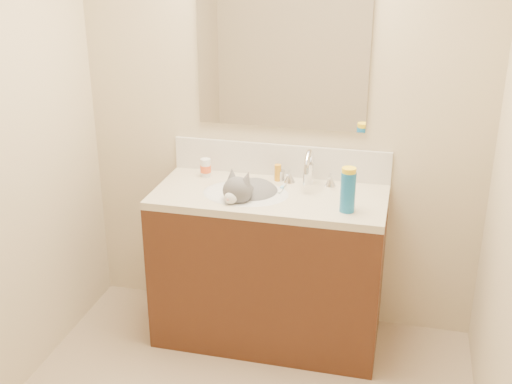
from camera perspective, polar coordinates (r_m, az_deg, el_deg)
The scene contains 16 objects.
room_shell at distance 2.20m, azimuth -4.20°, elevation 5.68°, with size 2.24×2.54×2.52m.
vanity_cabinet at distance 3.50m, azimuth 1.16°, elevation -6.94°, with size 1.20×0.55×0.82m, color #432212.
counter_slab at distance 3.31m, azimuth 1.21°, elevation -0.42°, with size 1.20×0.55×0.04m, color beige.
basin at distance 3.33m, azimuth -0.92°, elevation -1.22°, with size 0.45×0.36×0.14m, color silver.
faucet at distance 3.37m, azimuth 4.73°, elevation 1.84°, with size 0.28×0.20×0.21m.
cat at distance 3.32m, azimuth -0.48°, elevation -0.54°, with size 0.37×0.43×0.32m.
backsplash at distance 3.51m, azimuth 2.16°, elevation 2.84°, with size 1.20×0.02×0.18m, color silver.
mirror at distance 3.36m, azimuth 2.31°, elevation 12.37°, with size 0.90×0.02×0.80m, color white.
pill_bottle at distance 3.52m, azimuth -4.50°, elevation 2.17°, with size 0.05×0.05×0.10m, color silver.
pill_label at distance 3.53m, azimuth -4.50°, elevation 2.08°, with size 0.06×0.06×0.04m, color #EE5827.
silver_jar at distance 3.47m, azimuth 2.19°, elevation 1.51°, with size 0.05×0.05×0.06m, color #B7B7BC.
amber_bottle at distance 3.46m, azimuth 1.95°, elevation 1.73°, with size 0.04×0.04×0.09m, color orange.
toothbrush at distance 3.35m, azimuth 2.33°, elevation 0.33°, with size 0.01×0.13×0.01m, color silver.
toothbrush_head at distance 3.35m, azimuth 2.33°, elevation 0.37°, with size 0.02×0.03×0.02m, color #6DB5E8.
spray_can at distance 3.08m, azimuth 8.17°, elevation -0.00°, with size 0.07×0.07×0.20m, color #186BAC.
spray_cap at distance 3.05m, azimuth 8.27°, elevation 1.77°, with size 0.07×0.07×0.04m, color yellow.
Camera 1 is at (0.66, -2.01, 2.11)m, focal length 45.00 mm.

